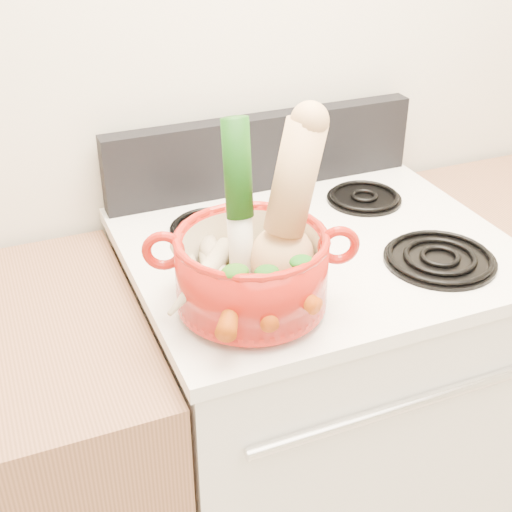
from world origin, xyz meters
name	(u,v)px	position (x,y,z in m)	size (l,w,h in m)	color
wall_back	(254,35)	(0.00, 1.75, 1.30)	(3.50, 0.02, 2.60)	white
stove_body	(309,418)	(0.00, 1.40, 0.46)	(0.76, 0.65, 0.92)	white
cooktop	(318,249)	(0.00, 1.40, 0.93)	(0.78, 0.67, 0.03)	white
control_backsplash	(262,152)	(0.00, 1.70, 1.04)	(0.76, 0.05, 0.18)	black
oven_handle	(398,408)	(0.00, 1.06, 0.78)	(0.02, 0.02, 0.60)	silver
burner_front_left	(265,299)	(-0.19, 1.24, 0.96)	(0.22, 0.22, 0.02)	black
burner_front_right	(440,258)	(0.19, 1.24, 0.96)	(0.22, 0.22, 0.02)	black
burner_back_left	(210,227)	(-0.19, 1.54, 0.96)	(0.17, 0.17, 0.02)	black
burner_back_right	(364,197)	(0.19, 1.54, 0.96)	(0.17, 0.17, 0.02)	black
dutch_oven	(252,270)	(-0.22, 1.23, 1.03)	(0.27, 0.27, 0.13)	#AC170E
pot_handle_left	(163,251)	(-0.36, 1.28, 1.08)	(0.07, 0.07, 0.02)	#AC170E
pot_handle_right	(339,245)	(-0.08, 1.18, 1.08)	(0.07, 0.07, 0.02)	#AC170E
squash	(293,205)	(-0.14, 1.23, 1.14)	(0.12, 0.12, 0.30)	tan
leek	(240,203)	(-0.23, 1.26, 1.15)	(0.05, 0.05, 0.31)	silver
ginger	(235,257)	(-0.22, 1.31, 1.02)	(0.08, 0.06, 0.04)	#CFBE7F
parsnip_0	(212,285)	(-0.29, 1.24, 1.01)	(0.04, 0.04, 0.20)	beige
parsnip_1	(193,275)	(-0.31, 1.27, 1.02)	(0.04, 0.04, 0.19)	beige
parsnip_2	(219,267)	(-0.27, 1.27, 1.03)	(0.05, 0.05, 0.21)	beige
parsnip_3	(200,277)	(-0.31, 1.24, 1.03)	(0.04, 0.04, 0.19)	beige
carrot_0	(263,298)	(-0.22, 1.17, 1.01)	(0.03, 0.03, 0.15)	#C33309
carrot_1	(233,304)	(-0.28, 1.16, 1.02)	(0.03, 0.03, 0.16)	#BE5109
carrot_2	(282,285)	(-0.19, 1.17, 1.03)	(0.03, 0.03, 0.16)	#DA5A0A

